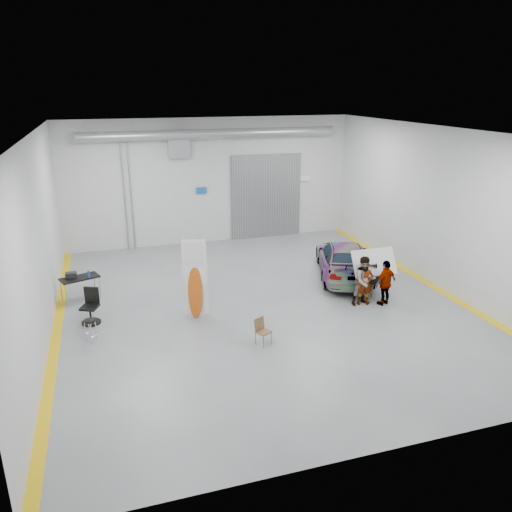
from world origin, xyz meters
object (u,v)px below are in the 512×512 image
object	(u,v)px
office_chair	(90,308)
folding_chair_far	(365,291)
person_b	(365,281)
person_c	(386,283)
shop_stool	(91,331)
work_table	(77,278)
folding_chair_near	(263,336)
person_a	(365,283)
sedan_car	(344,259)
surfboard_display	(197,285)

from	to	relation	value
office_chair	folding_chair_far	bearing A→B (deg)	18.17
person_b	person_c	size ratio (longest dim) A/B	1.08
shop_stool	work_table	world-z (taller)	work_table
person_b	folding_chair_near	distance (m)	4.66
person_b	shop_stool	world-z (taller)	person_b
person_a	folding_chair_far	world-z (taller)	person_a
person_a	person_b	xyz separation A→B (m)	(-0.01, 0.00, 0.08)
person_b	shop_stool	distance (m)	9.25
folding_chair_far	office_chair	world-z (taller)	office_chair
folding_chair_near	work_table	size ratio (longest dim) A/B	0.55
folding_chair_near	person_a	bearing A→B (deg)	-6.84
folding_chair_near	sedan_car	bearing A→B (deg)	13.93
surfboard_display	office_chair	world-z (taller)	surfboard_display
surfboard_display	office_chair	size ratio (longest dim) A/B	2.47
surfboard_display	office_chair	bearing A→B (deg)	-174.93
person_a	sedan_car	bearing A→B (deg)	92.60
folding_chair_near	office_chair	distance (m)	5.84
person_b	work_table	bearing A→B (deg)	155.56
person_a	work_table	size ratio (longest dim) A/B	1.10
shop_stool	folding_chair_far	bearing A→B (deg)	2.41
person_a	person_c	bearing A→B (deg)	-3.19
folding_chair_far	shop_stool	world-z (taller)	folding_chair_far
folding_chair_far	shop_stool	distance (m)	9.55
sedan_car	surfboard_display	size ratio (longest dim) A/B	1.71
folding_chair_far	office_chair	distance (m)	9.61
folding_chair_far	office_chair	bearing A→B (deg)	-144.90
folding_chair_far	folding_chair_near	bearing A→B (deg)	-114.48
surfboard_display	office_chair	xyz separation A→B (m)	(-3.45, 0.63, -0.65)
person_b	sedan_car	bearing A→B (deg)	73.11
work_table	office_chair	size ratio (longest dim) A/B	1.27
folding_chair_far	office_chair	size ratio (longest dim) A/B	0.83
sedan_car	person_a	world-z (taller)	person_a
sedan_car	work_table	distance (m)	10.28
work_table	folding_chair_far	bearing A→B (deg)	-17.06
person_b	folding_chair_near	xyz separation A→B (m)	(-4.29, -1.71, -0.64)
folding_chair_far	office_chair	xyz separation A→B (m)	(-9.56, 0.95, 0.21)
person_c	folding_chair_far	distance (m)	0.92
person_c	person_b	bearing A→B (deg)	-36.03
shop_stool	person_b	bearing A→B (deg)	-0.09
folding_chair_near	person_b	bearing A→B (deg)	-6.81
sedan_car	person_c	distance (m)	2.99
person_b	work_table	xyz separation A→B (m)	(-9.65, 3.47, -0.05)
folding_chair_near	work_table	xyz separation A→B (m)	(-5.36, 5.18, 0.58)
person_a	folding_chair_far	bearing A→B (deg)	68.32
sedan_car	folding_chair_far	bearing A→B (deg)	102.67
person_a	surfboard_display	distance (m)	5.87
person_a	folding_chair_near	bearing A→B (deg)	-143.63
sedan_car	person_c	bearing A→B (deg)	111.65
sedan_car	shop_stool	distance (m)	10.22
sedan_car	person_b	bearing A→B (deg)	97.39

